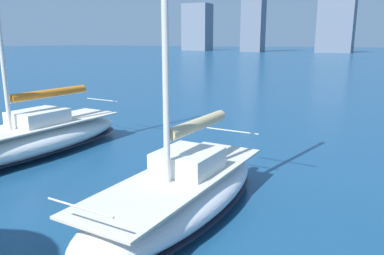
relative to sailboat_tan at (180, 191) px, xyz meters
name	(u,v)px	position (x,y,z in m)	size (l,w,h in m)	color
sailboat_tan	(180,191)	(0.00, 0.00, 0.00)	(2.75, 7.49, 10.79)	white
sailboat_orange	(29,139)	(7.93, -1.77, 0.04)	(3.15, 9.50, 12.31)	white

